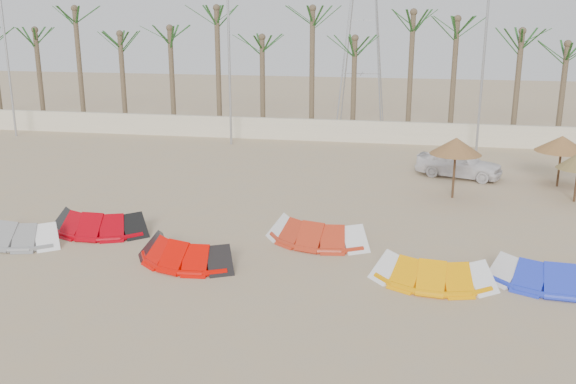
% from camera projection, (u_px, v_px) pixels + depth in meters
% --- Properties ---
extents(ground, '(120.00, 120.00, 0.00)m').
position_uv_depth(ground, '(249.00, 294.00, 17.95)').
color(ground, tan).
rests_on(ground, ground).
extents(boundary_wall, '(60.00, 0.30, 1.30)m').
position_uv_depth(boundary_wall, '(336.00, 131.00, 38.57)').
color(boundary_wall, beige).
rests_on(boundary_wall, ground).
extents(palm_line, '(52.00, 4.00, 7.70)m').
position_uv_depth(palm_line, '(352.00, 31.00, 38.28)').
color(palm_line, brown).
rests_on(palm_line, ground).
extents(lamp_a, '(1.25, 0.14, 11.00)m').
position_uv_depth(lamp_a, '(6.00, 42.00, 38.76)').
color(lamp_a, '#A5A8AD').
rests_on(lamp_a, ground).
extents(lamp_b, '(1.25, 0.14, 11.00)m').
position_uv_depth(lamp_b, '(229.00, 44.00, 36.32)').
color(lamp_b, '#A5A8AD').
rests_on(lamp_b, ground).
extents(lamp_c, '(1.25, 0.14, 11.00)m').
position_uv_depth(lamp_c, '(485.00, 47.00, 33.87)').
color(lamp_c, '#A5A8AD').
rests_on(lamp_c, ground).
extents(pylon, '(3.00, 3.00, 14.00)m').
position_uv_depth(pylon, '(360.00, 125.00, 44.25)').
color(pylon, '#A5A8AD').
rests_on(pylon, ground).
extents(kite_grey, '(3.42, 1.88, 0.90)m').
position_uv_depth(kite_grey, '(20.00, 229.00, 21.99)').
color(kite_grey, gray).
rests_on(kite_grey, ground).
extents(kite_red_left, '(3.58, 1.58, 0.90)m').
position_uv_depth(kite_red_left, '(101.00, 220.00, 22.98)').
color(kite_red_left, '#A6000B').
rests_on(kite_red_left, ground).
extents(kite_red_mid, '(3.69, 2.35, 0.90)m').
position_uv_depth(kite_red_mid, '(187.00, 249.00, 20.22)').
color(kite_red_mid, '#DD0700').
rests_on(kite_red_mid, ground).
extents(kite_red_right, '(3.79, 2.28, 0.90)m').
position_uv_depth(kite_red_right, '(318.00, 229.00, 22.00)').
color(kite_red_right, red).
rests_on(kite_red_right, ground).
extents(kite_orange, '(3.57, 1.86, 0.90)m').
position_uv_depth(kite_orange, '(432.00, 267.00, 18.75)').
color(kite_orange, '#FF9D00').
rests_on(kite_orange, ground).
extents(kite_blue, '(3.73, 1.74, 0.90)m').
position_uv_depth(kite_blue, '(554.00, 269.00, 18.60)').
color(kite_blue, '#1F33CA').
rests_on(kite_blue, ground).
extents(parasol_left, '(2.15, 2.15, 2.59)m').
position_uv_depth(parasol_left, '(456.00, 146.00, 26.54)').
color(parasol_left, '#4C331E').
rests_on(parasol_left, ground).
extents(parasol_right, '(2.32, 2.32, 2.31)m').
position_uv_depth(parasol_right, '(562.00, 144.00, 28.37)').
color(parasol_right, '#4C331E').
rests_on(parasol_right, ground).
extents(car, '(4.28, 2.81, 1.35)m').
position_uv_depth(car, '(459.00, 163.00, 30.31)').
color(car, white).
rests_on(car, ground).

